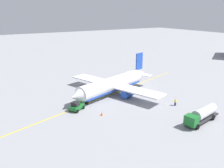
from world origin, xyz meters
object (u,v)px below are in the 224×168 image
object	(u,v)px
airplane	(113,84)
refueling_worker	(175,102)
pushback_tug	(76,106)
fuel_tanker	(202,114)
safety_cone_nose	(102,114)

from	to	relation	value
airplane	refueling_worker	size ratio (longest dim) A/B	17.78
pushback_tug	refueling_worker	distance (m)	24.26
fuel_tanker	pushback_tug	world-z (taller)	fuel_tanker
airplane	fuel_tanker	world-z (taller)	airplane
pushback_tug	safety_cone_nose	xyz separation A→B (m)	(-3.67, 5.59, -0.66)
pushback_tug	safety_cone_nose	size ratio (longest dim) A/B	5.83
safety_cone_nose	fuel_tanker	bearing A→B (deg)	139.42
fuel_tanker	refueling_worker	bearing A→B (deg)	-102.87
fuel_tanker	pushback_tug	bearing A→B (deg)	-44.41
refueling_worker	airplane	bearing A→B (deg)	-60.98
airplane	fuel_tanker	xyz separation A→B (m)	(-6.40, 25.01, -1.08)
safety_cone_nose	airplane	bearing A→B (deg)	-131.66
refueling_worker	pushback_tug	bearing A→B (deg)	-24.30
fuel_tanker	pushback_tug	xyz separation A→B (m)	(19.93, -19.52, -0.72)
fuel_tanker	safety_cone_nose	xyz separation A→B (m)	(16.26, -13.93, -1.37)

